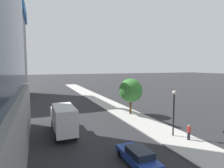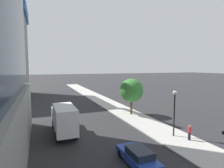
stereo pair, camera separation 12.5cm
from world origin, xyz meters
The scene contains 6 objects.
sidewalk centered at (8.84, 20.00, 0.07)m, with size 4.50×120.00×0.15m, color #B2AFA8.
street_lamp centered at (9.12, 14.72, 3.52)m, with size 0.44×0.44×5.06m.
street_tree centered at (9.22, 24.99, 4.02)m, with size 3.80×3.80×5.78m.
car_blue centered at (2.47, 11.08, 0.70)m, with size 1.80×4.60×1.40m.
box_truck centered at (-2.10, 20.28, 1.88)m, with size 2.24×7.40×3.40m.
pedestrian_red_shirt centered at (9.83, 13.15, 0.96)m, with size 0.34×0.34×1.59m.
Camera 1 is at (-4.79, -1.10, 7.80)m, focal length 29.46 mm.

